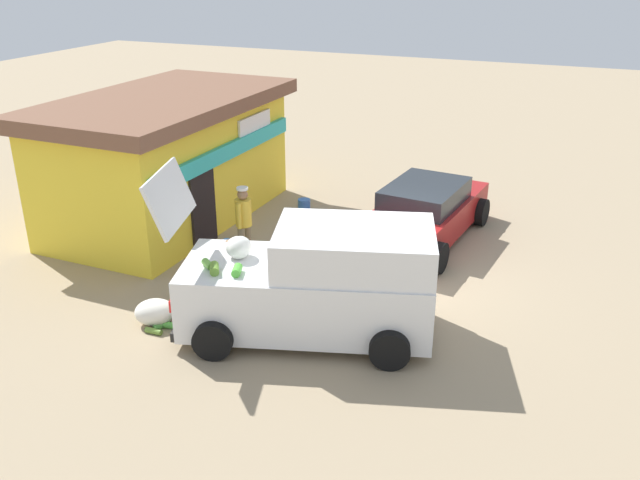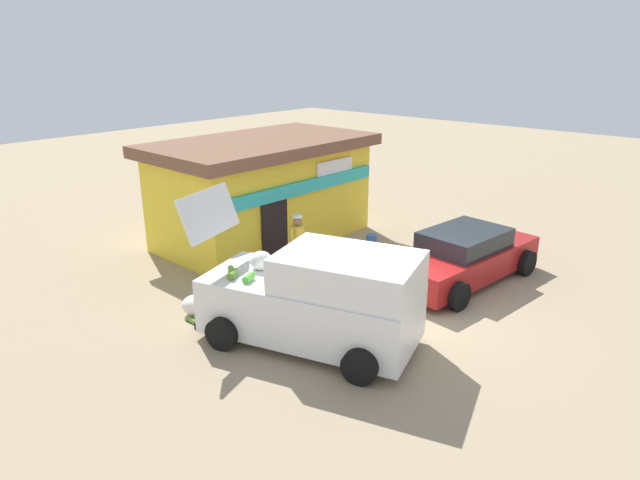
% 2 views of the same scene
% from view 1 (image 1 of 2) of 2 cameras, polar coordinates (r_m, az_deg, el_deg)
% --- Properties ---
extents(ground_plane, '(60.00, 60.00, 0.00)m').
position_cam_1_polar(ground_plane, '(13.83, 5.40, -3.00)').
color(ground_plane, '#9E896B').
extents(storefront_bar, '(6.64, 3.88, 3.02)m').
position_cam_1_polar(storefront_bar, '(16.62, -12.71, 6.80)').
color(storefront_bar, yellow).
rests_on(storefront_bar, ground_plane).
extents(delivery_van, '(3.11, 4.82, 2.84)m').
position_cam_1_polar(delivery_van, '(11.36, -0.23, -3.58)').
color(delivery_van, white).
rests_on(delivery_van, ground_plane).
extents(parked_sedan, '(4.54, 2.46, 1.31)m').
position_cam_1_polar(parked_sedan, '(15.46, 8.74, 2.24)').
color(parked_sedan, maroon).
rests_on(parked_sedan, ground_plane).
extents(vendor_standing, '(0.57, 0.38, 1.65)m').
position_cam_1_polar(vendor_standing, '(14.14, -6.46, 1.73)').
color(vendor_standing, '#726047').
rests_on(vendor_standing, ground_plane).
extents(customer_bending, '(0.70, 0.72, 1.31)m').
position_cam_1_polar(customer_bending, '(12.73, -8.12, -1.57)').
color(customer_bending, navy).
rests_on(customer_bending, ground_plane).
extents(unloaded_banana_pile, '(0.82, 0.91, 0.47)m').
position_cam_1_polar(unloaded_banana_pile, '(12.31, -13.74, -5.99)').
color(unloaded_banana_pile, silver).
rests_on(unloaded_banana_pile, ground_plane).
extents(paint_bucket, '(0.32, 0.32, 0.32)m').
position_cam_1_polar(paint_bucket, '(17.11, -1.35, 2.95)').
color(paint_bucket, blue).
rests_on(paint_bucket, ground_plane).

